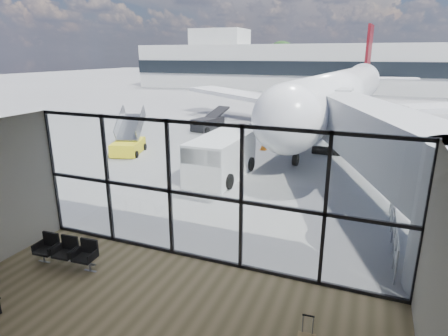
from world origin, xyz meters
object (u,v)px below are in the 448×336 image
Objects in this scene: belt_loader at (209,123)px; mobile_stairs at (129,145)px; service_van at (220,157)px; airliner at (343,92)px; seating_row at (67,250)px.

mobile_stairs is at bearing -86.01° from belt_loader.
service_van is at bearing -36.08° from mobile_stairs.
belt_loader is 1.13× the size of mobile_stairs.
airliner is at bearing 34.51° from mobile_stairs.
belt_loader is (-5.91, 11.72, -0.51)m from service_van.
mobile_stairs is (-1.68, -9.28, -0.05)m from belt_loader.
seating_row is 0.50× the size of belt_loader.
service_van is at bearing -48.94° from belt_loader.
mobile_stairs reaches higher than service_van.
seating_row is at bearing -95.59° from service_van.
mobile_stairs is at bearing -122.50° from airliner.
belt_loader is at bearing 98.46° from seating_row.
airliner is 9.17× the size of belt_loader.
airliner is at bearing 74.60° from seating_row.
mobile_stairs is (-7.60, 2.44, -0.56)m from service_van.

